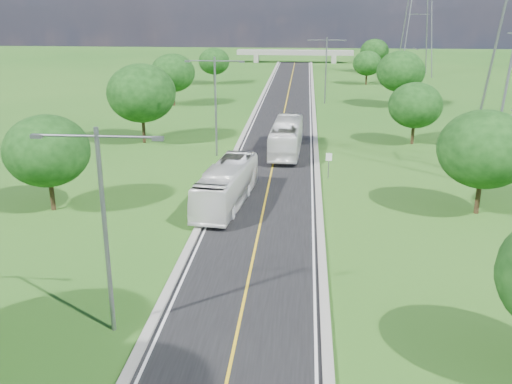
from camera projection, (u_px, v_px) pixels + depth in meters
ground at (281, 127)px, 72.52m from camera, size 260.00×260.00×0.00m
road at (283, 117)px, 78.18m from camera, size 8.00×150.00×0.06m
curb_left at (252, 116)px, 78.50m from camera, size 0.50×150.00×0.22m
curb_right at (314, 117)px, 77.81m from camera, size 0.50×150.00×0.22m
speed_limit_sign at (329, 161)px, 50.79m from camera, size 0.55×0.09×2.40m
overpass at (295, 53)px, 147.33m from camera, size 30.00×3.00×3.20m
streetlight_near_left at (104, 215)px, 25.77m from camera, size 5.90×0.25×10.00m
streetlight_mid_left at (215, 98)px, 56.95m from camera, size 5.90×0.25×10.00m
streetlight_far_right at (326, 65)px, 87.15m from camera, size 5.90×0.25×10.00m
power_tower_far at (419, 7)px, 117.91m from camera, size 9.00×6.40×28.00m
tree_lb at (47, 151)px, 42.12m from camera, size 6.30×6.30×7.33m
tree_lc at (141, 93)px, 62.52m from camera, size 7.56×7.56×8.79m
tree_ld at (173, 73)px, 85.56m from camera, size 6.72×6.72×7.82m
tree_le at (214, 61)px, 108.22m from camera, size 5.88×5.88×6.84m
tree_rb at (484, 149)px, 41.30m from camera, size 6.72×6.72×7.82m
tree_rc at (415, 105)px, 62.36m from camera, size 5.88×5.88×6.84m
tree_rd at (401, 71)px, 84.58m from camera, size 7.14×7.14×8.30m
tree_re at (367, 63)px, 107.85m from camera, size 5.46×5.46×6.35m
tree_rf at (374, 51)px, 126.26m from camera, size 6.30×6.30×7.33m
bus_outbound at (286, 137)px, 59.25m from camera, size 3.24×12.12×3.35m
bus_inbound at (226, 185)px, 44.02m from camera, size 3.95×11.65×3.18m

